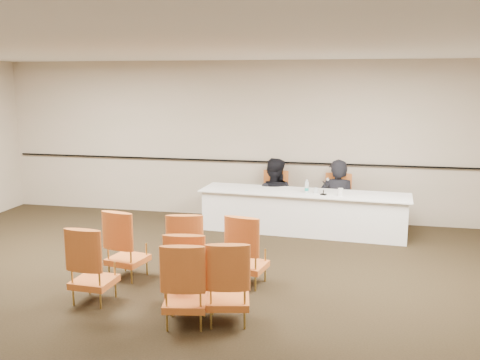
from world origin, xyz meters
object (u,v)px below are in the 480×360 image
panelist_second (273,202)px  aud_chair_back_mid (188,270)px  panelist_main_chair (337,201)px  drinking_glass (316,190)px  aud_chair_front_right (248,249)px  aud_chair_back_left (93,264)px  water_bottle (307,186)px  coffee_cup (340,192)px  aud_chair_back_right (228,281)px  panelist_second_chair (273,197)px  panelist_main (337,208)px  aud_chair_front_mid (187,247)px  aud_chair_extra (185,283)px  panel_table (303,212)px  aud_chair_front_left (127,243)px  microphone (324,187)px

panelist_second → aud_chair_back_mid: size_ratio=1.76×
panelist_main_chair → drinking_glass: (-0.34, -0.58, 0.30)m
aud_chair_front_right → aud_chair_back_mid: same height
aud_chair_back_left → aud_chair_back_mid: size_ratio=1.00×
water_bottle → coffee_cup: water_bottle is taller
aud_chair_back_mid → aud_chair_back_right: (0.54, -0.23, 0.00)m
panelist_second_chair → aud_chair_back_mid: size_ratio=1.00×
panelist_second → coffee_cup: panelist_second is taller
panelist_main → drinking_glass: bearing=57.9°
panelist_second → aud_chair_back_right: 4.32m
panelist_second_chair → aud_chair_front_mid: (-0.65, -3.24, 0.00)m
aud_chair_front_mid → aud_chair_extra: 1.29m
aud_chair_front_mid → panel_table: bearing=52.2°
panelist_second → water_bottle: bearing=138.9°
panelist_second → panelist_second_chair: (0.00, 0.00, 0.10)m
aud_chair_front_left → aud_chair_back_mid: 1.37m
panel_table → aud_chair_back_left: (-2.15, -3.53, 0.11)m
aud_chair_back_right → panelist_second: bearing=79.8°
aud_chair_front_right → aud_chair_back_right: bearing=-79.1°
panelist_second_chair → aud_chair_front_mid: 3.30m
panelist_second → aud_chair_front_left: 3.59m
panelist_main → aud_chair_front_mid: size_ratio=1.90×
panelist_second_chair → water_bottle: water_bottle is taller
aud_chair_front_left → aud_chair_front_right: (1.63, 0.09, 0.00)m
panelist_main → aud_chair_front_left: 4.15m
water_bottle → aud_chair_extra: water_bottle is taller
drinking_glass → panelist_main: bearing=59.8°
aud_chair_front_left → aud_chair_front_mid: size_ratio=1.00×
aud_chair_front_right → aud_chair_back_left: same height
panelist_second → microphone: size_ratio=6.02×
panelist_second_chair → aud_chair_front_right: same height
panelist_second_chair → aud_chair_front_left: 3.59m
aud_chair_back_right → aud_chair_front_mid: bearing=115.0°
drinking_glass → aud_chair_extra: (-1.11, -3.81, -0.30)m
panelist_second → drinking_glass: bearing=145.4°
microphone → aud_chair_front_left: microphone is taller
panelist_main_chair → aud_chair_back_mid: bearing=-107.3°
panelist_second → aud_chair_back_left: (-1.54, -4.11, 0.10)m
panelist_second_chair → aud_chair_front_left: size_ratio=1.00×
panelist_second → microphone: (0.97, -0.76, 0.48)m
panelist_second_chair → aud_chair_back_mid: (-0.37, -4.08, 0.00)m
water_bottle → aud_chair_back_left: bearing=-122.7°
panel_table → water_bottle: (0.06, -0.08, 0.48)m
aud_chair_front_mid → water_bottle: bearing=50.5°
panelist_main → coffee_cup: 0.84m
panelist_second_chair → aud_chair_back_mid: bearing=-91.4°
panelist_main_chair → aud_chair_front_left: 4.15m
coffee_cup → water_bottle: bearing=168.1°
aud_chair_front_mid → microphone: bearing=44.6°
panel_table → aud_chair_front_right: (-0.46, -2.60, 0.11)m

